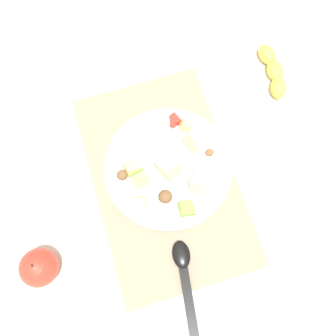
{
  "coord_description": "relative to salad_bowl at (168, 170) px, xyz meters",
  "views": [
    {
      "loc": [
        -0.23,
        0.06,
        0.79
      ],
      "look_at": [
        0.0,
        -0.01,
        0.06
      ],
      "focal_mm": 40.57,
      "sensor_mm": 36.0,
      "label": 1
    }
  ],
  "objects": [
    {
      "name": "ground_plane",
      "position": [
        -0.0,
        0.01,
        -0.05
      ],
      "size": [
        2.4,
        2.4,
        0.0
      ],
      "primitive_type": "plane",
      "color": "silver"
    },
    {
      "name": "placemat",
      "position": [
        -0.0,
        0.01,
        -0.05
      ],
      "size": [
        0.49,
        0.3,
        0.01
      ],
      "primitive_type": "cube",
      "color": "gray",
      "rests_on": "ground_plane"
    },
    {
      "name": "salad_bowl",
      "position": [
        0.0,
        0.0,
        0.0
      ],
      "size": [
        0.26,
        0.26,
        0.12
      ],
      "color": "white",
      "rests_on": "placemat"
    },
    {
      "name": "serving_spoon",
      "position": [
        -0.2,
        0.03,
        -0.04
      ],
      "size": [
        0.19,
        0.05,
        0.01
      ],
      "color": "black",
      "rests_on": "placemat"
    },
    {
      "name": "whole_apple",
      "position": [
        -0.11,
        0.3,
        -0.01
      ],
      "size": [
        0.08,
        0.08,
        0.09
      ],
      "color": "#BC3828",
      "rests_on": "ground_plane"
    },
    {
      "name": "banana_whole",
      "position": [
        0.17,
        -0.31,
        -0.03
      ],
      "size": [
        0.15,
        0.06,
        0.04
      ],
      "color": "yellow",
      "rests_on": "ground_plane"
    }
  ]
}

